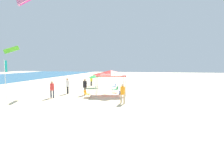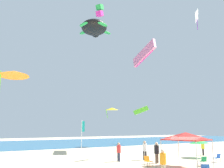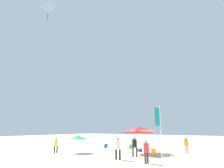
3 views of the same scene
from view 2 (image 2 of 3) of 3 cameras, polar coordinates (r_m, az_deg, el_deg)
ground at (r=21.57m, az=16.81°, el=-18.68°), size 120.00×120.00×0.10m
ocean_strip at (r=51.68m, az=-12.36°, el=-13.55°), size 120.00×26.16×0.02m
canopy_tent at (r=21.81m, az=17.17°, el=-11.81°), size 3.53×3.89×2.85m
beach_umbrella at (r=28.72m, az=20.03°, el=-12.73°), size 2.15×2.16×1.97m
folding_chair_right_of_tent at (r=21.79m, az=8.50°, el=-17.50°), size 0.60×0.68×0.82m
folding_chair_near_cooler at (r=22.83m, az=20.82°, el=-16.63°), size 0.68×0.75×0.82m
folding_chair_left_of_tent at (r=25.59m, az=23.73°, el=-15.67°), size 0.55×0.63×0.82m
cooler_box at (r=21.67m, az=21.25°, el=-17.72°), size 0.74×0.70×0.40m
banner_flag at (r=25.97m, az=-7.14°, el=-12.07°), size 0.36×0.06×3.99m
person_watching_sky at (r=17.35m, az=12.04°, el=-17.38°), size 0.43×0.47×1.80m
person_beachcomber at (r=24.18m, az=1.61°, el=-15.49°), size 0.42×0.47×1.78m
person_by_tent at (r=25.46m, az=7.79°, el=-15.00°), size 0.49×0.45×1.89m
person_far_stroller at (r=31.08m, az=20.81°, el=-13.83°), size 0.39×0.39×1.63m
person_kite_handler at (r=23.38m, az=10.58°, el=-15.36°), size 0.47×0.45×1.89m
kite_parafoil_lime at (r=49.14m, az=6.92°, el=-6.27°), size 2.63×2.11×1.89m
kite_turtle_black at (r=41.58m, az=-4.25°, el=13.15°), size 6.84×6.88×2.13m
kite_delta_yellow at (r=42.11m, az=-0.02°, el=-5.95°), size 3.35×3.34×1.88m
kite_box_green at (r=37.65m, az=-2.96°, el=17.07°), size 1.30×1.24×1.98m
kite_diamond_white at (r=36.34m, az=19.53°, el=14.90°), size 1.87×1.19×3.10m
kite_parafoil_pink at (r=39.16m, az=7.63°, el=7.10°), size 0.68×5.95×3.57m
kite_delta_orange at (r=25.20m, az=-22.30°, el=2.35°), size 3.09×3.12×2.38m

